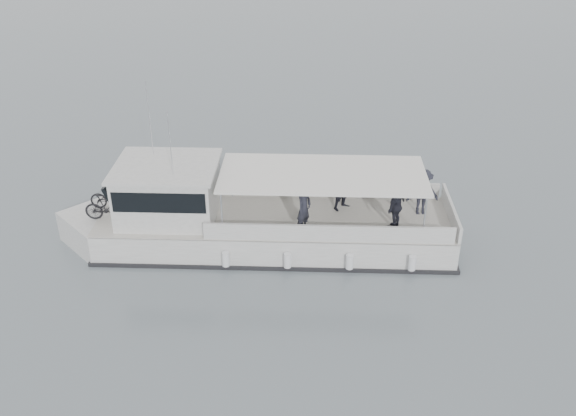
{
  "coord_description": "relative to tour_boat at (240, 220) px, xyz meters",
  "views": [
    {
      "loc": [
        -1.39,
        -22.85,
        13.29
      ],
      "look_at": [
        -0.75,
        -1.71,
        1.6
      ],
      "focal_mm": 40.0,
      "sensor_mm": 36.0,
      "label": 1
    }
  ],
  "objects": [
    {
      "name": "ground",
      "position": [
        2.58,
        1.62,
        -1.05
      ],
      "size": [
        1400.0,
        1400.0,
        0.0
      ],
      "primitive_type": "plane",
      "color": "slate",
      "rests_on": "ground"
    },
    {
      "name": "tour_boat",
      "position": [
        0.0,
        0.0,
        0.0
      ],
      "size": [
        15.33,
        4.74,
        6.39
      ],
      "rotation": [
        0.0,
        0.0,
        -0.07
      ],
      "color": "silver",
      "rests_on": "ground"
    }
  ]
}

